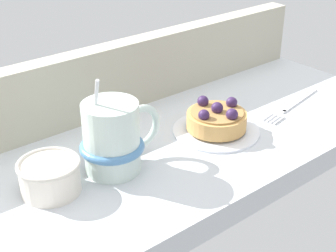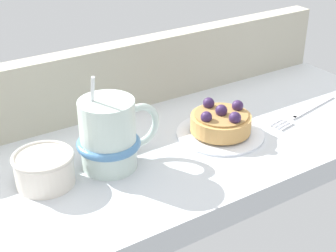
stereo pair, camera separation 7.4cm
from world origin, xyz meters
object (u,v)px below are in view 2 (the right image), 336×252
at_px(dessert_fork, 305,111).
at_px(coffee_mug, 110,135).
at_px(raspberry_tart, 221,121).
at_px(dessert_plate, 220,133).
at_px(sugar_bowl, 44,168).

bearing_deg(dessert_fork, coffee_mug, 175.21).
bearing_deg(coffee_mug, raspberry_tart, -3.72).
height_order(dessert_plate, coffee_mug, coffee_mug).
height_order(raspberry_tart, coffee_mug, coffee_mug).
bearing_deg(raspberry_tart, coffee_mug, 176.28).
bearing_deg(sugar_bowl, dessert_plate, -4.30).
bearing_deg(dessert_plate, sugar_bowl, 175.70).
relative_size(dessert_plate, coffee_mug, 0.98).
bearing_deg(sugar_bowl, raspberry_tart, -4.31).
relative_size(dessert_fork, sugar_bowl, 2.13).
bearing_deg(coffee_mug, sugar_bowl, 174.56).
distance_m(raspberry_tart, sugar_bowl, 0.28).
bearing_deg(raspberry_tart, dessert_plate, 167.39).
height_order(raspberry_tart, sugar_bowl, raspberry_tart).
distance_m(dessert_plate, dessert_fork, 0.17).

